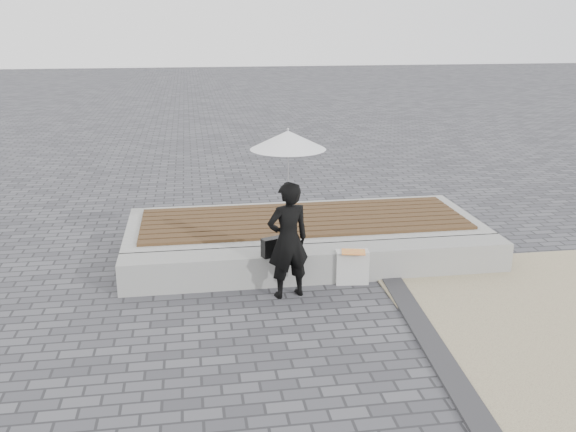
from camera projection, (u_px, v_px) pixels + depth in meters
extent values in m
plane|color=#4F4F55|center=(351.00, 337.00, 6.61)|extent=(80.00, 80.00, 0.00)
cube|color=#313133|center=(438.00, 354.00, 6.24)|extent=(0.61, 5.20, 0.04)
cube|color=gray|center=(320.00, 263.00, 8.06)|extent=(5.00, 0.45, 0.40)
cube|color=#ACACA7|center=(303.00, 233.00, 9.19)|extent=(5.00, 2.00, 0.40)
imported|color=black|center=(288.00, 240.00, 7.40)|extent=(0.58, 0.45, 1.41)
cylinder|color=silver|center=(288.00, 186.00, 7.20)|extent=(0.02, 0.02, 0.85)
cone|color=silver|center=(288.00, 140.00, 7.05)|extent=(0.85, 0.85, 0.21)
sphere|color=silver|center=(288.00, 129.00, 7.01)|extent=(0.03, 0.03, 0.03)
cube|color=black|center=(275.00, 247.00, 7.73)|extent=(0.35, 0.23, 0.23)
cube|color=#B7B8B3|center=(352.00, 267.00, 7.91)|extent=(0.42, 0.21, 0.43)
cube|color=#DE412A|center=(353.00, 252.00, 7.80)|extent=(0.33, 0.27, 0.01)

